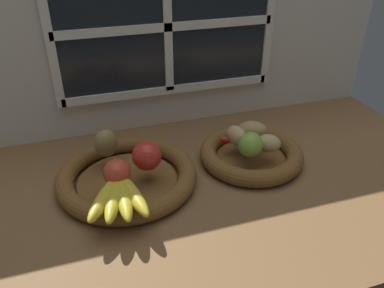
{
  "coord_description": "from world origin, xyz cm",
  "views": [
    {
      "loc": [
        -27.23,
        -79.78,
        58.27
      ],
      "look_at": [
        -1.69,
        -0.23,
        8.53
      ],
      "focal_mm": 36.11,
      "sensor_mm": 36.0,
      "label": 1
    }
  ],
  "objects_px": {
    "potato_small": "(268,143)",
    "chili_pepper": "(248,143)",
    "potato_back": "(252,130)",
    "potato_oblong": "(237,136)",
    "apple_red_front": "(117,173)",
    "banana_bunch_front": "(119,196)",
    "fruit_bowl_left": "(127,177)",
    "lime_near": "(250,145)",
    "fruit_bowl_right": "(251,155)",
    "apple_red_right": "(147,156)",
    "pear_brown": "(106,143)"
  },
  "relations": [
    {
      "from": "pear_brown",
      "to": "lime_near",
      "type": "distance_m",
      "value": 0.37
    },
    {
      "from": "pear_brown",
      "to": "potato_small",
      "type": "bearing_deg",
      "value": -14.46
    },
    {
      "from": "potato_oblong",
      "to": "chili_pepper",
      "type": "xyz_separation_m",
      "value": [
        0.03,
        -0.02,
        -0.02
      ]
    },
    {
      "from": "fruit_bowl_right",
      "to": "potato_back",
      "type": "relative_size",
      "value": 3.46
    },
    {
      "from": "chili_pepper",
      "to": "fruit_bowl_right",
      "type": "bearing_deg",
      "value": -15.96
    },
    {
      "from": "apple_red_right",
      "to": "lime_near",
      "type": "xyz_separation_m",
      "value": [
        0.26,
        -0.02,
        -0.0
      ]
    },
    {
      "from": "fruit_bowl_right",
      "to": "potato_small",
      "type": "bearing_deg",
      "value": -45.0
    },
    {
      "from": "apple_red_front",
      "to": "potato_small",
      "type": "bearing_deg",
      "value": 3.87
    },
    {
      "from": "fruit_bowl_left",
      "to": "apple_red_right",
      "type": "relative_size",
      "value": 4.85
    },
    {
      "from": "potato_small",
      "to": "chili_pepper",
      "type": "distance_m",
      "value": 0.06
    },
    {
      "from": "banana_bunch_front",
      "to": "pear_brown",
      "type": "bearing_deg",
      "value": 90.52
    },
    {
      "from": "potato_back",
      "to": "apple_red_right",
      "type": "bearing_deg",
      "value": -169.68
    },
    {
      "from": "pear_brown",
      "to": "lime_near",
      "type": "bearing_deg",
      "value": -17.59
    },
    {
      "from": "potato_back",
      "to": "potato_oblong",
      "type": "distance_m",
      "value": 0.06
    },
    {
      "from": "fruit_bowl_right",
      "to": "apple_red_right",
      "type": "distance_m",
      "value": 0.3
    },
    {
      "from": "pear_brown",
      "to": "apple_red_front",
      "type": "bearing_deg",
      "value": -86.36
    },
    {
      "from": "potato_back",
      "to": "potato_oblong",
      "type": "bearing_deg",
      "value": -164.05
    },
    {
      "from": "fruit_bowl_left",
      "to": "lime_near",
      "type": "xyz_separation_m",
      "value": [
        0.31,
        -0.04,
        0.06
      ]
    },
    {
      "from": "fruit_bowl_right",
      "to": "lime_near",
      "type": "bearing_deg",
      "value": -123.69
    },
    {
      "from": "potato_back",
      "to": "potato_small",
      "type": "bearing_deg",
      "value": -81.03
    },
    {
      "from": "lime_near",
      "to": "chili_pepper",
      "type": "relative_size",
      "value": 0.45
    },
    {
      "from": "fruit_bowl_right",
      "to": "apple_red_front",
      "type": "height_order",
      "value": "apple_red_front"
    },
    {
      "from": "fruit_bowl_left",
      "to": "potato_back",
      "type": "bearing_deg",
      "value": 6.71
    },
    {
      "from": "potato_small",
      "to": "potato_oblong",
      "type": "xyz_separation_m",
      "value": [
        -0.07,
        0.06,
        0.0
      ]
    },
    {
      "from": "apple_red_front",
      "to": "potato_small",
      "type": "distance_m",
      "value": 0.4
    },
    {
      "from": "fruit_bowl_right",
      "to": "apple_red_front",
      "type": "distance_m",
      "value": 0.38
    },
    {
      "from": "apple_red_front",
      "to": "banana_bunch_front",
      "type": "bearing_deg",
      "value": -95.91
    },
    {
      "from": "apple_red_front",
      "to": "banana_bunch_front",
      "type": "relative_size",
      "value": 0.36
    },
    {
      "from": "fruit_bowl_left",
      "to": "potato_oblong",
      "type": "xyz_separation_m",
      "value": [
        0.3,
        0.03,
        0.05
      ]
    },
    {
      "from": "pear_brown",
      "to": "banana_bunch_front",
      "type": "height_order",
      "value": "pear_brown"
    },
    {
      "from": "apple_red_front",
      "to": "lime_near",
      "type": "height_order",
      "value": "lime_near"
    },
    {
      "from": "fruit_bowl_right",
      "to": "chili_pepper",
      "type": "relative_size",
      "value": 1.94
    },
    {
      "from": "banana_bunch_front",
      "to": "potato_small",
      "type": "bearing_deg",
      "value": 12.62
    },
    {
      "from": "banana_bunch_front",
      "to": "potato_small",
      "type": "relative_size",
      "value": 2.8
    },
    {
      "from": "fruit_bowl_right",
      "to": "lime_near",
      "type": "xyz_separation_m",
      "value": [
        -0.02,
        -0.04,
        0.06
      ]
    },
    {
      "from": "banana_bunch_front",
      "to": "potato_oblong",
      "type": "height_order",
      "value": "potato_oblong"
    },
    {
      "from": "chili_pepper",
      "to": "potato_back",
      "type": "bearing_deg",
      "value": 82.15
    },
    {
      "from": "fruit_bowl_left",
      "to": "fruit_bowl_right",
      "type": "xyz_separation_m",
      "value": [
        0.34,
        -0.0,
        0.0
      ]
    },
    {
      "from": "fruit_bowl_left",
      "to": "potato_small",
      "type": "relative_size",
      "value": 5.41
    },
    {
      "from": "pear_brown",
      "to": "potato_back",
      "type": "bearing_deg",
      "value": -4.64
    },
    {
      "from": "fruit_bowl_left",
      "to": "chili_pepper",
      "type": "height_order",
      "value": "chili_pepper"
    },
    {
      "from": "pear_brown",
      "to": "potato_oblong",
      "type": "relative_size",
      "value": 1.03
    },
    {
      "from": "fruit_bowl_left",
      "to": "lime_near",
      "type": "distance_m",
      "value": 0.32
    },
    {
      "from": "banana_bunch_front",
      "to": "potato_back",
      "type": "height_order",
      "value": "potato_back"
    },
    {
      "from": "potato_back",
      "to": "lime_near",
      "type": "height_order",
      "value": "lime_near"
    },
    {
      "from": "banana_bunch_front",
      "to": "potato_back",
      "type": "bearing_deg",
      "value": 22.57
    },
    {
      "from": "apple_red_right",
      "to": "chili_pepper",
      "type": "height_order",
      "value": "apple_red_right"
    },
    {
      "from": "potato_small",
      "to": "chili_pepper",
      "type": "height_order",
      "value": "potato_small"
    },
    {
      "from": "potato_back",
      "to": "fruit_bowl_right",
      "type": "bearing_deg",
      "value": -114.44
    },
    {
      "from": "pear_brown",
      "to": "banana_bunch_front",
      "type": "bearing_deg",
      "value": -89.48
    }
  ]
}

